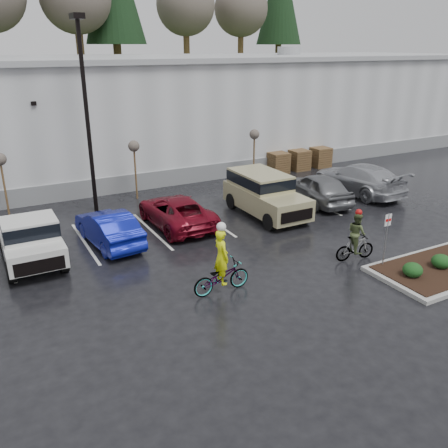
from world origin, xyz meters
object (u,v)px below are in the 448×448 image
sapling_mid (134,149)px  cyclist_olive (356,241)px  sapling_east (254,137)px  pallet_stack_c (320,157)px  pallet_stack_b (299,160)px  sapling_west (0,163)px  suv_tan (266,195)px  cyclist_hivis (221,271)px  fire_lane_sign (386,234)px  car_blue (108,228)px  pickup_white (29,235)px  car_red (176,211)px  lamppost (85,96)px  pallet_stack_a (278,163)px  car_far_silver (358,178)px  car_grey (318,188)px

sapling_mid → cyclist_olive: (4.92, -11.69, -1.95)m
cyclist_olive → sapling_east: bearing=-3.0°
pallet_stack_c → cyclist_olive: bearing=-124.0°
sapling_mid → pallet_stack_c: sapling_mid is taller
pallet_stack_b → pallet_stack_c: same height
cyclist_olive → sapling_mid: bearing=32.3°
sapling_west → suv_tan: sapling_west is taller
cyclist_hivis → pallet_stack_c: bearing=-50.4°
pallet_stack_b → fire_lane_sign: 15.23m
pallet_stack_c → car_blue: (-16.59, -6.57, 0.05)m
cyclist_hivis → pallet_stack_b: bearing=-46.6°
sapling_east → pickup_white: size_ratio=0.62×
pallet_stack_c → suv_tan: size_ratio=0.26×
pallet_stack_c → sapling_east: bearing=-170.5°
suv_tan → cyclist_olive: bearing=-88.1°
sapling_west → suv_tan: size_ratio=0.63×
suv_tan → car_red: bearing=170.3°
sapling_east → suv_tan: 6.52m
pickup_white → pallet_stack_b: bearing=20.1°
lamppost → pallet_stack_c: size_ratio=6.83×
pallet_stack_a → car_far_silver: car_far_silver is taller
lamppost → car_far_silver: lamppost is taller
lamppost → cyclist_hivis: lamppost is taller
pallet_stack_a → cyclist_olive: 13.67m
lamppost → cyclist_olive: 13.91m
pallet_stack_c → car_far_silver: (-2.12, -5.93, 0.17)m
car_red → suv_tan: (4.45, -0.76, 0.33)m
sapling_mid → sapling_east: 7.50m
suv_tan → pallet_stack_c: bearing=37.2°
car_far_silver → lamppost: bearing=-18.7°
pallet_stack_a → cyclist_olive: cyclist_olive is taller
sapling_mid → pallet_stack_a: sapling_mid is taller
pallet_stack_c → car_grey: car_grey is taller
sapling_east → pallet_stack_c: 6.42m
pickup_white → suv_tan: suv_tan is taller
pallet_stack_a → car_grey: (-1.74, -6.24, 0.13)m
car_blue → cyclist_olive: size_ratio=2.10×
cyclist_hivis → car_far_silver: bearing=-63.2°
sapling_west → sapling_east: size_ratio=1.00×
car_red → car_blue: bearing=10.7°
pickup_white → cyclist_hivis: 7.98m
car_blue → fire_lane_sign: bearing=133.2°
lamppost → car_red: size_ratio=1.82×
pallet_stack_a → sapling_west: bearing=-176.5°
pallet_stack_a → cyclist_olive: (-5.08, -12.69, 0.10)m
car_blue → sapling_mid: bearing=-125.0°
sapling_east → car_blue: bearing=-152.3°
fire_lane_sign → cyclist_olive: bearing=108.7°
lamppost → suv_tan: bearing=-32.8°
car_red → suv_tan: suv_tan is taller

